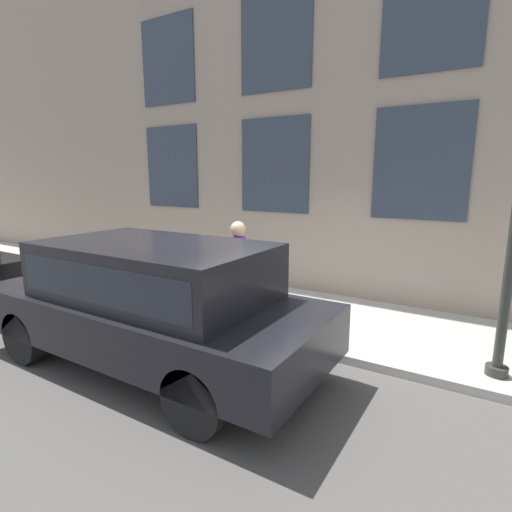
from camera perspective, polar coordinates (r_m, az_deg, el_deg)
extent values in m
plane|color=#514F4C|center=(6.38, 2.32, -12.72)|extent=(80.00, 80.00, 0.00)
cube|color=#B2ADA3|center=(7.51, 7.52, -8.52)|extent=(2.76, 60.00, 0.12)
cube|color=gray|center=(8.75, 12.92, 25.18)|extent=(0.30, 40.00, 9.46)
cube|color=#2D3847|center=(7.95, 22.43, 12.14)|extent=(0.03, 1.67, 2.03)
cube|color=#2D3847|center=(8.95, 2.62, 12.79)|extent=(0.03, 1.67, 2.03)
cube|color=#2D3847|center=(10.73, -11.93, 12.33)|extent=(0.03, 1.67, 2.03)
cube|color=#2D3847|center=(8.41, 23.93, 29.66)|extent=(0.03, 1.67, 2.03)
cube|color=#2D3847|center=(9.36, 2.78, 28.53)|extent=(0.03, 1.67, 2.03)
cube|color=#2D3847|center=(11.08, -12.53, 25.58)|extent=(0.03, 1.67, 2.03)
cylinder|color=#2D7260|center=(6.81, 2.68, -9.83)|extent=(0.31, 0.31, 0.04)
cylinder|color=#2D7260|center=(6.69, 2.71, -7.08)|extent=(0.23, 0.23, 0.73)
sphere|color=#2C5D50|center=(6.58, 2.74, -4.06)|extent=(0.24, 0.24, 0.24)
cylinder|color=black|center=(6.57, 2.74, -3.45)|extent=(0.08, 0.08, 0.10)
cylinder|color=#2D7260|center=(6.59, 3.98, -6.58)|extent=(0.09, 0.10, 0.09)
cylinder|color=#2D7260|center=(6.74, 1.48, -6.15)|extent=(0.09, 0.10, 0.09)
cylinder|color=navy|center=(7.15, -2.88, -5.49)|extent=(0.12, 0.12, 0.82)
cylinder|color=navy|center=(7.28, -2.12, -5.16)|extent=(0.12, 0.12, 0.82)
cube|color=#72288C|center=(7.04, -2.55, 0.27)|extent=(0.22, 0.15, 0.61)
cylinder|color=#72288C|center=(6.91, -3.29, 0.18)|extent=(0.10, 0.10, 0.58)
cylinder|color=#72288C|center=(7.17, -1.84, 0.60)|extent=(0.10, 0.10, 0.58)
sphere|color=tan|center=(6.97, -2.58, 3.86)|extent=(0.27, 0.27, 0.27)
cylinder|color=black|center=(6.59, -30.14, -9.99)|extent=(0.24, 0.75, 0.75)
cylinder|color=black|center=(7.54, -17.98, -6.37)|extent=(0.24, 0.75, 0.75)
cylinder|color=black|center=(4.33, -8.70, -19.72)|extent=(0.24, 0.75, 0.75)
cylinder|color=black|center=(5.68, 3.39, -11.75)|extent=(0.24, 0.75, 0.75)
cube|color=black|center=(5.77, -14.87, -8.36)|extent=(2.05, 4.99, 0.63)
cube|color=black|center=(5.49, -14.33, -1.90)|extent=(1.81, 3.10, 0.73)
cube|color=#1E232D|center=(5.49, -14.33, -1.90)|extent=(1.82, 2.85, 0.47)
cylinder|color=black|center=(10.26, -31.53, -2.98)|extent=(0.24, 0.71, 0.71)
cylinder|color=#2D332D|center=(6.08, 31.12, -13.82)|extent=(0.26, 0.26, 0.12)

